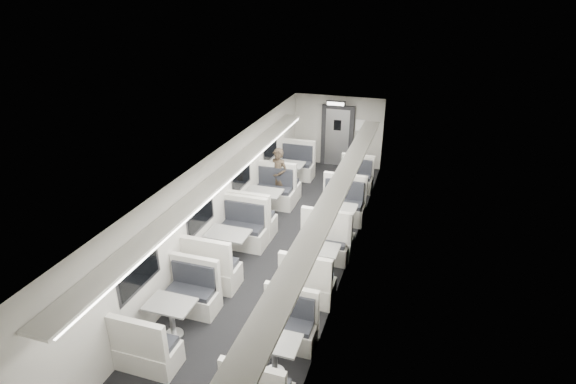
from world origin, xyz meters
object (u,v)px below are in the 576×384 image
Objects in this scene: booth_left_c at (229,248)px; booth_right_d at (275,357)px; booth_right_a at (352,189)px; exit_sign at (336,103)px; booth_right_c at (317,262)px; booth_left_a at (289,175)px; vestibule_door at (337,136)px; booth_left_b at (264,205)px; passenger at (278,176)px; booth_right_b at (336,221)px; booth_left_d at (172,319)px.

booth_left_c reaches higher than booth_right_d.
exit_sign reaches higher than booth_right_a.
booth_right_c is at bearing 90.00° from booth_right_d.
booth_right_c is (2.00, -4.31, -0.03)m from booth_left_a.
booth_left_a is at bearing 171.47° from booth_right_a.
vestibule_door is 1.33m from exit_sign.
booth_left_c reaches higher than booth_right_c.
exit_sign is (-1.00, 6.13, 1.90)m from booth_right_c.
booth_right_d is at bearing -67.78° from booth_left_b.
vestibule_door is (-1.00, 6.62, 0.66)m from booth_right_c.
passenger is at bearing -157.19° from booth_right_a.
exit_sign is (-1.00, 4.30, 1.87)m from booth_right_b.
booth_left_a is 2.16m from booth_left_b.
vestibule_door is (1.00, 9.08, 0.68)m from booth_left_d.
vestibule_door is 3.39× the size of exit_sign.
exit_sign reaches higher than booth_left_c.
booth_right_d is (0.00, -2.75, -0.03)m from booth_right_c.
exit_sign is (0.95, 2.94, 1.46)m from passenger.
booth_right_b is 1.19× the size of booth_right_d.
vestibule_door reaches higher than booth_right_d.
booth_right_c is 1.00× the size of vestibule_door.
booth_left_a is 1.01× the size of booth_left_c.
booth_left_a reaches higher than booth_right_d.
booth_left_c is at bearing -177.64° from booth_right_c.
booth_left_a is 1.07× the size of booth_right_c.
booth_left_a is 1.08× the size of vestibule_door.
booth_right_b is at bearing -51.15° from booth_left_a.
booth_right_a is 2.18m from booth_right_b.
booth_left_c is 3.62× the size of exit_sign.
booth_left_a reaches higher than booth_left_d.
passenger is 3.42m from exit_sign.
booth_right_c is at bearing -81.40° from vestibule_door.
booth_left_b is 1.09× the size of vestibule_door.
booth_left_c is 6.80m from vestibule_door.
booth_left_b is at bearing -104.11° from exit_sign.
exit_sign is (0.00, -0.49, 1.24)m from vestibule_door.
booth_left_b reaches higher than booth_right_a.
vestibule_door is at bearing 98.60° from booth_right_c.
exit_sign is at bearing 80.85° from booth_left_c.
vestibule_door is at bearing 83.72° from booth_left_d.
booth_left_c is (0.00, -2.23, -0.01)m from booth_left_b.
booth_left_b is 1.02× the size of booth_left_c.
booth_right_c is (0.00, -1.83, -0.04)m from booth_right_b.
booth_left_b is at bearing 90.00° from booth_left_c.
booth_left_b reaches higher than booth_left_d.
booth_right_b is 3.74× the size of exit_sign.
booth_right_c is at bearing -65.12° from booth_left_a.
booth_left_a is 4.39m from booth_left_c.
vestibule_door is at bearing 77.38° from booth_left_b.
booth_right_a is 3.03m from exit_sign.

